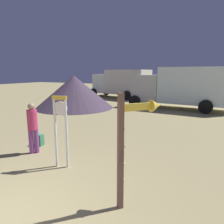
{
  "coord_description": "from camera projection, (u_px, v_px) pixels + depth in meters",
  "views": [
    {
      "loc": [
        3.28,
        -1.87,
        2.68
      ],
      "look_at": [
        -0.22,
        4.97,
        1.2
      ],
      "focal_mm": 33.42,
      "sensor_mm": 36.0,
      "label": 1
    }
  ],
  "objects": [
    {
      "name": "dome_tent",
      "position": [
        74.0,
        92.0,
        15.7
      ],
      "size": [
        5.83,
        5.83,
        2.43
      ],
      "color": "#413345",
      "rests_on": "ground_plane"
    },
    {
      "name": "person_near_clock",
      "position": [
        33.0,
        126.0,
        6.85
      ],
      "size": [
        0.32,
        0.32,
        1.69
      ],
      "color": "#7F3C88",
      "rests_on": "ground_plane"
    },
    {
      "name": "box_truck_near",
      "position": [
        183.0,
        87.0,
        15.09
      ],
      "size": [
        7.14,
        2.69,
        3.02
      ],
      "color": "white",
      "rests_on": "ground_plane"
    },
    {
      "name": "arrow_sign",
      "position": [
        134.0,
        132.0,
        4.01
      ],
      "size": [
        0.72,
        0.81,
        2.31
      ],
      "color": "brown",
      "rests_on": "ground_plane"
    },
    {
      "name": "box_truck_far",
      "position": [
        121.0,
        83.0,
        21.68
      ],
      "size": [
        6.81,
        3.6,
        2.89
      ],
      "color": "silver",
      "rests_on": "ground_plane"
    },
    {
      "name": "backpack",
      "position": [
        40.0,
        140.0,
        7.71
      ],
      "size": [
        0.29,
        0.23,
        0.42
      ],
      "color": "#3E8B61",
      "rests_on": "ground_plane"
    },
    {
      "name": "standing_clock",
      "position": [
        61.0,
        125.0,
        5.78
      ],
      "size": [
        0.41,
        0.21,
        2.04
      ],
      "color": "white",
      "rests_on": "ground_plane"
    }
  ]
}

